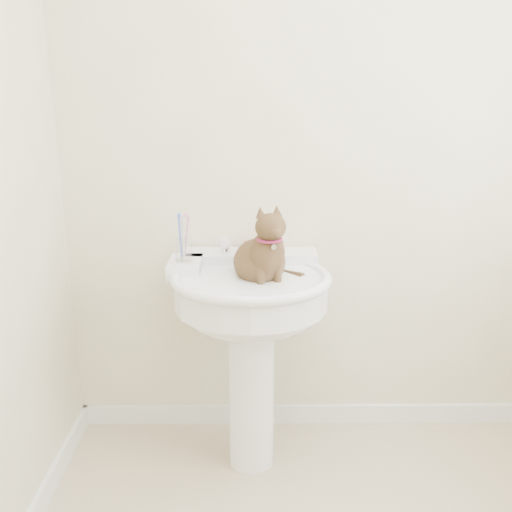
{
  "coord_description": "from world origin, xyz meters",
  "views": [
    {
      "loc": [
        -0.31,
        -1.14,
        1.48
      ],
      "look_at": [
        -0.29,
        0.8,
        0.91
      ],
      "focal_mm": 38.0,
      "sensor_mm": 36.0,
      "label": 1
    }
  ],
  "objects": [
    {
      "name": "wall_back",
      "position": [
        0.0,
        1.1,
        1.25
      ],
      "size": [
        2.2,
        0.0,
        2.5
      ],
      "primitive_type": null,
      "color": "beige",
      "rests_on": "ground"
    },
    {
      "name": "baseboard_back",
      "position": [
        0.0,
        1.09,
        0.04
      ],
      "size": [
        2.2,
        0.02,
        0.09
      ],
      "primitive_type": "cube",
      "color": "white",
      "rests_on": "floor"
    },
    {
      "name": "pedestal_sink",
      "position": [
        -0.32,
        0.81,
        0.68
      ],
      "size": [
        0.63,
        0.62,
        0.87
      ],
      "color": "white",
      "rests_on": "floor"
    },
    {
      "name": "faucet",
      "position": [
        -0.31,
        0.96,
        0.91
      ],
      "size": [
        0.28,
        0.12,
        0.14
      ],
      "color": "silver",
      "rests_on": "pedestal_sink"
    },
    {
      "name": "soap_bar",
      "position": [
        -0.29,
        1.05,
        0.88
      ],
      "size": [
        0.1,
        0.08,
        0.03
      ],
      "primitive_type": "cube",
      "rotation": [
        0.0,
        0.0,
        0.29
      ],
      "color": "#D4511A",
      "rests_on": "pedestal_sink"
    },
    {
      "name": "toothbrush_cup",
      "position": [
        -0.57,
        0.87,
        0.92
      ],
      "size": [
        0.07,
        0.07,
        0.19
      ],
      "rotation": [
        0.0,
        0.0,
        -0.08
      ],
      "color": "silver",
      "rests_on": "pedestal_sink"
    },
    {
      "name": "cat",
      "position": [
        -0.27,
        0.8,
        0.91
      ],
      "size": [
        0.22,
        0.27,
        0.4
      ],
      "rotation": [
        0.0,
        0.0,
        0.35
      ],
      "color": "brown",
      "rests_on": "pedestal_sink"
    }
  ]
}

